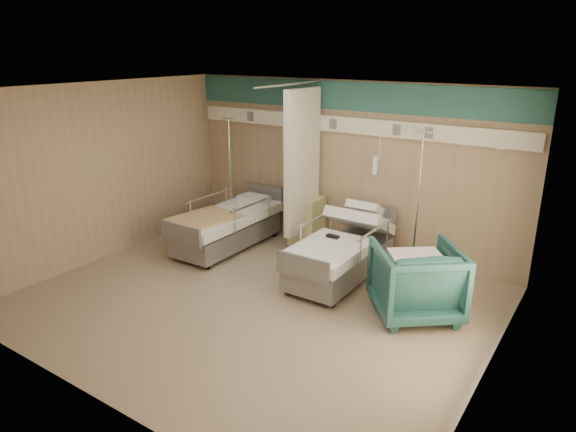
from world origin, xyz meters
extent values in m
cube|color=gray|center=(0.00, 0.00, 0.00)|extent=(6.00, 5.00, 0.00)
cube|color=tan|center=(0.00, 2.50, 1.40)|extent=(6.00, 0.04, 2.80)
cube|color=tan|center=(0.00, -2.50, 1.40)|extent=(6.00, 0.04, 2.80)
cube|color=tan|center=(-3.00, 0.00, 1.40)|extent=(0.04, 5.00, 2.80)
cube|color=tan|center=(3.00, 0.00, 1.40)|extent=(0.04, 5.00, 2.80)
cube|color=white|center=(0.00, 0.00, 2.80)|extent=(6.00, 5.00, 0.04)
cube|color=#2A625E|center=(0.00, 2.48, 2.55)|extent=(6.00, 0.04, 0.45)
cube|color=white|center=(0.00, 2.45, 2.10)|extent=(5.88, 0.08, 0.25)
cylinder|color=silver|center=(-0.50, 1.60, 2.76)|extent=(0.03, 1.80, 0.03)
cube|color=beige|center=(-0.50, 1.95, 1.51)|extent=(0.12, 0.90, 2.35)
cube|color=#CBC87F|center=(-0.55, 2.20, 0.42)|extent=(0.50, 0.48, 0.85)
imported|color=#20524E|center=(1.91, 0.85, 0.48)|extent=(1.45, 1.45, 0.95)
cube|color=silver|center=(1.92, 0.80, 0.99)|extent=(0.84, 0.83, 0.07)
cylinder|color=silver|center=(1.42, 2.12, 0.02)|extent=(0.39, 0.39, 0.03)
cylinder|color=silver|center=(1.42, 2.12, 1.08)|extent=(0.03, 0.03, 2.16)
cylinder|color=silver|center=(1.42, 2.12, 2.16)|extent=(0.26, 0.03, 0.03)
cylinder|color=silver|center=(-2.08, 2.00, 0.02)|extent=(0.38, 0.38, 0.03)
cylinder|color=silver|center=(-2.08, 2.00, 1.05)|extent=(0.03, 0.03, 2.09)
cylinder|color=silver|center=(-2.08, 2.00, 2.09)|extent=(0.25, 0.03, 0.03)
cube|color=black|center=(0.48, 1.25, 0.65)|extent=(0.19, 0.09, 0.04)
cube|color=tan|center=(-1.67, 0.84, 0.65)|extent=(0.96, 1.14, 0.04)
cube|color=black|center=(-0.54, 2.20, 0.91)|extent=(0.20, 0.13, 0.11)
cylinder|color=white|center=(-0.59, 2.32, 0.92)|extent=(0.12, 0.12, 0.14)
camera|label=1|loc=(3.86, -4.96, 3.30)|focal=32.00mm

